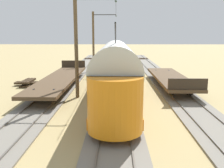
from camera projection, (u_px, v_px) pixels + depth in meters
ground_plane at (116, 96)px, 19.81m from camera, size 220.00×220.00×0.00m
track_streetcar_siding at (179, 95)px, 20.02m from camera, size 2.80×80.00×0.18m
track_adjacent_siding at (116, 94)px, 20.11m from camera, size 2.80×80.00×0.18m
track_third_siding at (53, 94)px, 20.20m from camera, size 2.80×80.00×0.18m
vintage_streetcar at (116, 71)px, 17.86m from camera, size 2.65×16.15×5.15m
flatcar_adjacent at (171, 78)px, 23.10m from camera, size 2.80×11.75×1.60m
flatcar_far_siding at (61, 78)px, 22.97m from camera, size 2.80×14.90×1.60m
catenary_pole_foreground at (94, 41)px, 32.52m from camera, size 3.19×0.28×7.74m
catenary_pole_mid_near at (77, 45)px, 18.62m from camera, size 3.19×0.28×7.74m
overhead_wire_run at (115, 11)px, 25.57m from camera, size 2.99×18.17×0.18m
spare_tie_stack at (28, 83)px, 23.90m from camera, size 2.40×2.40×0.54m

